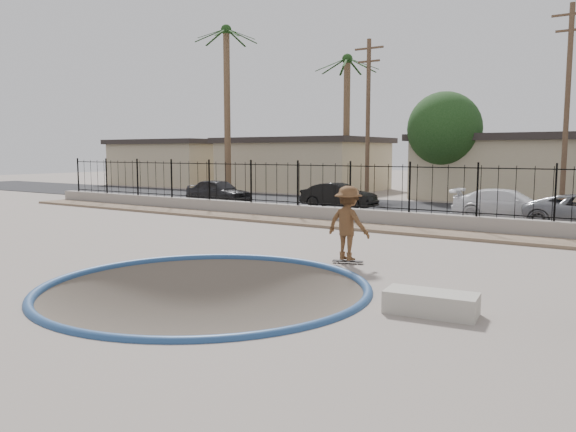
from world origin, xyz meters
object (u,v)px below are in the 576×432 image
(skater, at_px, (348,227))
(skateboard, at_px, (348,261))
(car_b, at_px, (339,196))
(concrete_ledge, at_px, (431,303))
(car_a, at_px, (218,192))
(car_c, at_px, (508,205))

(skater, height_order, skateboard, skater)
(skateboard, bearing_deg, skater, -109.75)
(skateboard, height_order, car_b, car_b)
(skater, distance_m, concrete_ledge, 4.70)
(car_a, distance_m, car_b, 6.74)
(car_b, distance_m, car_c, 8.23)
(car_a, bearing_deg, car_b, -70.68)
(concrete_ledge, bearing_deg, car_c, 97.81)
(car_a, relative_size, car_b, 1.05)
(skater, xyz_separation_m, car_a, (-13.41, 10.40, -0.23))
(skater, bearing_deg, skateboard, -82.64)
(concrete_ledge, height_order, car_a, car_a)
(car_c, bearing_deg, skater, 170.93)
(skateboard, xyz_separation_m, concrete_ledge, (3.36, -3.20, 0.14))
(skater, xyz_separation_m, concrete_ledge, (3.36, -3.20, -0.75))
(skater, distance_m, car_c, 11.54)
(skater, bearing_deg, concrete_ledge, 143.73)
(car_c, bearing_deg, car_a, 91.73)
(concrete_ledge, bearing_deg, car_a, 140.95)
(car_b, bearing_deg, car_c, -95.89)
(skater, xyz_separation_m, car_b, (-6.86, 12.00, -0.29))
(concrete_ledge, bearing_deg, skateboard, 136.37)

